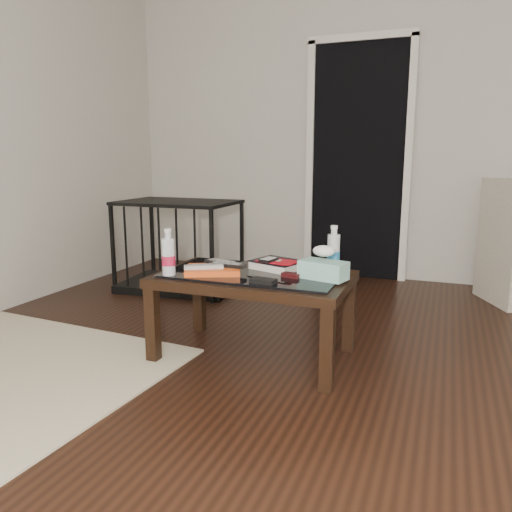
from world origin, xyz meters
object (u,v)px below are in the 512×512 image
Objects in this scene: water_bottle_left at (168,252)px; tissue_box at (323,270)px; coffee_table at (254,284)px; pet_crate at (179,260)px; water_bottle_right at (334,248)px; textbook at (277,265)px.

tissue_box is (0.75, 0.20, -0.07)m from water_bottle_left.
coffee_table is at bearing -166.26° from tissue_box.
pet_crate is 4.00× the size of water_bottle_right.
water_bottle_left is 1.03× the size of tissue_box.
pet_crate reaches higher than water_bottle_left.
water_bottle_right is (1.44, -0.88, 0.35)m from pet_crate.
water_bottle_left is 0.79m from tissue_box.
pet_crate is 4.14× the size of tissue_box.
textbook is at bearing -162.26° from water_bottle_right.
water_bottle_right reaches higher than coffee_table.
textbook is 0.58m from water_bottle_left.
coffee_table is 4.00× the size of textbook.
textbook is 1.05× the size of water_bottle_left.
tissue_box is at bearing 15.01° from water_bottle_left.
pet_crate reaches higher than coffee_table.
water_bottle_right is (0.37, 0.21, 0.18)m from coffee_table.
coffee_table is 0.47m from water_bottle_right.
water_bottle_right is at bearing 29.83° from coffee_table.
pet_crate reaches higher than tissue_box.
tissue_box is (0.37, -0.00, 0.11)m from coffee_table.
water_bottle_right is at bearing 104.24° from tissue_box.
pet_crate is 1.73m from water_bottle_right.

